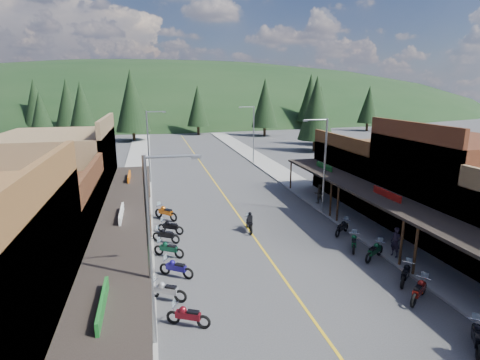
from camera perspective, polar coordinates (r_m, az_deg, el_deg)
ground at (r=23.41m, az=5.00°, el=-12.50°), size 220.00×220.00×0.00m
centerline at (r=41.74m, az=-3.69°, el=-0.58°), size 0.15×90.00×0.01m
sidewalk_west at (r=41.20m, az=-15.69°, el=-1.17°), size 3.40×94.00×0.15m
sidewalk_east at (r=43.99m, az=7.54°, el=0.17°), size 3.40×94.00×0.15m
shop_west_2 at (r=23.96m, az=-29.70°, el=-7.15°), size 10.90×9.00×6.20m
shop_west_3 at (r=32.65m, az=-25.49°, el=0.36°), size 10.90×10.20×8.20m
shop_east_2 at (r=30.60m, az=29.35°, el=-0.91°), size 10.90×9.00×8.20m
shop_east_3 at (r=38.15m, az=19.48°, el=1.18°), size 10.90×10.20×6.20m
streetlight_0 at (r=15.06m, az=-13.09°, el=-9.61°), size 2.16×0.18×8.00m
streetlight_1 at (r=42.27m, az=-13.62°, el=5.41°), size 2.16×0.18×8.00m
streetlight_2 at (r=31.63m, az=12.58°, el=2.74°), size 2.16×0.18×8.00m
streetlight_3 at (r=52.06m, az=1.93°, el=7.30°), size 2.16×0.18×8.00m
ridge_hill at (r=155.35m, az=-11.14°, el=9.73°), size 310.00×140.00×60.00m
pine_1 at (r=91.54m, az=-24.78°, el=10.62°), size 5.88×5.88×12.50m
pine_2 at (r=77.96m, az=-16.19°, el=11.54°), size 6.72×6.72×14.00m
pine_3 at (r=86.62m, az=-6.45°, el=11.16°), size 5.04×5.04×11.00m
pine_4 at (r=83.69m, az=3.82°, el=11.64°), size 5.88×5.88×12.50m
pine_5 at (r=100.55m, az=10.68°, el=12.23°), size 6.72×6.72×14.00m
pine_6 at (r=99.18m, az=19.02°, el=10.83°), size 5.04×5.04×11.00m
pine_7 at (r=99.16m, az=-28.73°, el=10.35°), size 5.88×5.88×12.50m
pine_8 at (r=61.91m, az=-27.98°, el=8.16°), size 4.48×4.48×10.00m
pine_9 at (r=71.92m, az=12.08°, el=10.34°), size 4.93×4.93×10.80m
pine_10 at (r=70.84m, az=-22.94°, el=9.85°), size 5.38×5.38×11.60m
pine_11 at (r=63.85m, az=11.54°, el=10.69°), size 5.82×5.82×12.40m
bike_west_5 at (r=17.79m, az=-7.91°, el=-19.68°), size 2.11×1.52×1.15m
bike_west_6 at (r=19.75m, az=-11.16°, el=-16.07°), size 2.18×1.61×1.20m
bike_west_7 at (r=21.83m, az=-9.70°, el=-12.96°), size 2.12×1.76×1.20m
bike_west_8 at (r=24.28m, az=-10.81°, el=-10.17°), size 2.10×1.69×1.17m
bike_west_9 at (r=26.44m, az=-11.23°, el=-8.17°), size 2.07×1.63×1.15m
bike_west_10 at (r=27.92m, az=-10.56°, el=-6.94°), size 2.08×1.64×1.16m
bike_west_11 at (r=30.85m, az=-11.25°, el=-4.78°), size 2.15×2.24×1.33m
bike_east_4 at (r=18.98m, az=32.44°, el=-19.48°), size 1.86×2.08×1.20m
bike_east_5 at (r=21.33m, az=25.63°, el=-14.82°), size 2.19×1.83×1.24m
bike_east_6 at (r=22.82m, az=23.94°, el=-12.82°), size 1.97×1.90×1.17m
bike_east_7 at (r=24.96m, az=19.81°, el=-10.04°), size 2.19×1.72×1.22m
bike_east_8 at (r=25.91m, az=16.96°, el=-8.98°), size 1.60×2.11×1.16m
bike_east_9 at (r=28.32m, az=15.30°, el=-6.90°), size 2.02×1.76×1.15m
rider_on_bike at (r=27.93m, az=1.42°, el=-6.59°), size 0.85×2.09×1.56m
pedestrian_east_a at (r=25.38m, az=22.65°, el=-8.72°), size 0.63×0.79×1.89m
pedestrian_east_b at (r=34.78m, az=11.90°, el=-2.03°), size 0.87×0.50×1.78m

